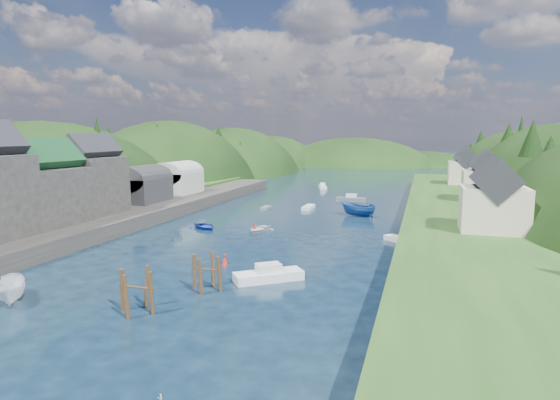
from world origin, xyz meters
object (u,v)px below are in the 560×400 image
(channel_buoy_far, at_px, (255,228))
(piling_cluster_near, at_px, (137,295))
(piling_cluster_far, at_px, (207,276))
(channel_buoy_near, at_px, (225,260))

(channel_buoy_far, bearing_deg, piling_cluster_near, -86.48)
(piling_cluster_far, bearing_deg, piling_cluster_near, -113.92)
(channel_buoy_near, relative_size, channel_buoy_far, 1.00)
(piling_cluster_far, xyz_separation_m, channel_buoy_far, (-4.61, 24.42, -0.77))
(piling_cluster_near, xyz_separation_m, channel_buoy_near, (0.92, 14.00, -0.89))
(piling_cluster_near, relative_size, piling_cluster_far, 1.06)
(piling_cluster_far, xyz_separation_m, channel_buoy_near, (-1.82, 7.83, -0.77))
(piling_cluster_near, xyz_separation_m, piling_cluster_far, (2.73, 6.16, -0.11))
(piling_cluster_near, height_order, piling_cluster_far, piling_cluster_near)
(piling_cluster_near, relative_size, channel_buoy_far, 3.52)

